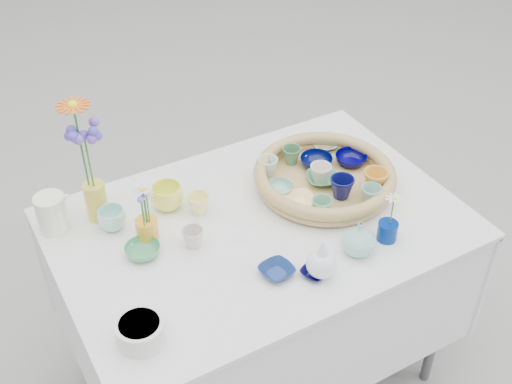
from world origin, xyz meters
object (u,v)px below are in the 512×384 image
bud_vase_seafoam (359,238)px  tall_vase_yellow (96,201)px  wicker_tray (324,177)px  display_table (259,371)px

bud_vase_seafoam → tall_vase_yellow: bearing=138.9°
wicker_tray → tall_vase_yellow: (-0.71, 0.22, 0.03)m
wicker_tray → bud_vase_seafoam: bearing=-106.6°
wicker_tray → display_table: bearing=-169.9°
display_table → bud_vase_seafoam: 0.88m
display_table → tall_vase_yellow: bearing=147.5°
display_table → bud_vase_seafoam: bearing=-54.7°
tall_vase_yellow → display_table: bearing=-32.5°
wicker_tray → tall_vase_yellow: bearing=162.5°
wicker_tray → bud_vase_seafoam: (-0.09, -0.31, 0.02)m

